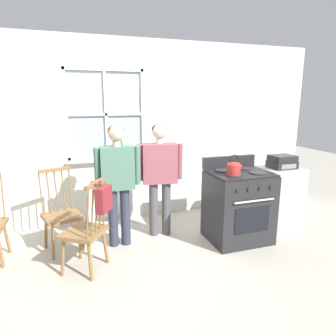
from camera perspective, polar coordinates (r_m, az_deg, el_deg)
The scene contains 12 objects.
ground_plane at distance 3.67m, azimuth -3.83°, elevation -17.04°, with size 16.00×16.00×0.00m, color #B2AD9E.
wall_back at distance 4.58m, azimuth -8.38°, elevation 6.49°, with size 6.40×0.16×2.70m.
chair_by_window at distance 3.40m, azimuth -15.45°, elevation -11.59°, with size 0.57×0.57×1.01m.
chair_center_cluster at distance 3.94m, azimuth -19.63°, elevation -8.45°, with size 0.52×0.51×1.01m.
person_elderly_left at distance 3.72m, azimuth -9.57°, elevation -1.25°, with size 0.56×0.23×1.54m.
person_teen_center at distance 3.98m, azimuth -1.59°, elevation -0.23°, with size 0.62×0.28×1.53m.
stove at distance 4.07m, azimuth 13.20°, elevation -6.96°, with size 0.77×0.68×1.08m.
kettle at distance 3.72m, azimuth 12.41°, elevation 0.08°, with size 0.21×0.17×0.25m.
potted_plant at distance 4.52m, azimuth -8.99°, elevation 3.16°, with size 0.11×0.12×0.35m.
handbag at distance 3.15m, azimuth -12.20°, elevation -5.68°, with size 0.25×0.25×0.31m.
side_counter at distance 4.59m, azimuth 20.21°, elevation -5.42°, with size 0.55×0.50×0.90m.
stereo at distance 4.44m, azimuth 20.90°, elevation 1.11°, with size 0.34×0.29×0.18m.
Camera 1 is at (-0.78, -3.08, 1.83)m, focal length 32.00 mm.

